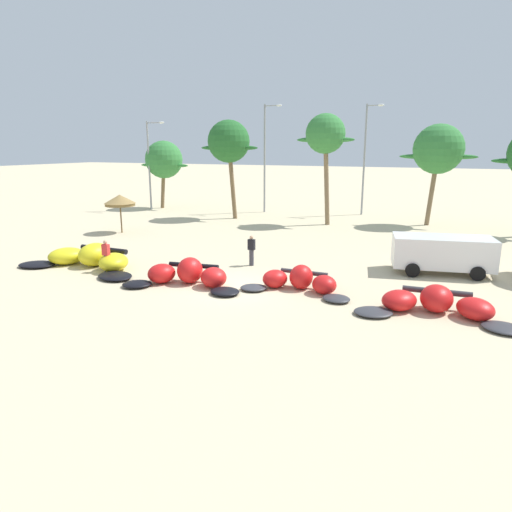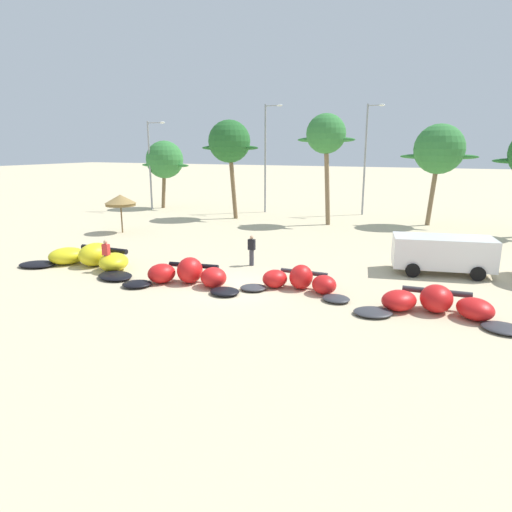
{
  "view_description": "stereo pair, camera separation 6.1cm",
  "coord_description": "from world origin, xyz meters",
  "px_view_note": "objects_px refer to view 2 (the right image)",
  "views": [
    {
      "loc": [
        8.83,
        -17.64,
        6.13
      ],
      "look_at": [
        0.23,
        2.0,
        1.0
      ],
      "focal_mm": 32.07,
      "sensor_mm": 36.0,
      "label": 1
    },
    {
      "loc": [
        8.89,
        -17.61,
        6.13
      ],
      "look_at": [
        0.23,
        2.0,
        1.0
      ],
      "focal_mm": 32.07,
      "sensor_mm": 36.0,
      "label": 2
    }
  ],
  "objects_px": {
    "kite_left": "(187,275)",
    "parked_car_second": "(440,252)",
    "lamppost_west": "(151,161)",
    "palm_left": "(229,142)",
    "palm_center_left": "(439,150)",
    "beach_umbrella_near_van": "(120,200)",
    "lamppost_west_center": "(267,154)",
    "kite_far_left": "(90,258)",
    "lamppost_east_center": "(366,155)",
    "person_near_kites": "(252,250)",
    "kite_center": "(436,304)",
    "kite_left_of_center": "(299,281)",
    "palm_left_of_gap": "(326,135)",
    "person_by_umbrellas": "(106,256)",
    "palm_leftmost": "(165,160)"
  },
  "relations": [
    {
      "from": "kite_left",
      "to": "parked_car_second",
      "type": "height_order",
      "value": "parked_car_second"
    },
    {
      "from": "parked_car_second",
      "to": "lamppost_west",
      "type": "distance_m",
      "value": 30.81
    },
    {
      "from": "palm_left",
      "to": "lamppost_west",
      "type": "height_order",
      "value": "lamppost_west"
    },
    {
      "from": "palm_center_left",
      "to": "lamppost_west",
      "type": "bearing_deg",
      "value": -177.32
    },
    {
      "from": "beach_umbrella_near_van",
      "to": "lamppost_west_center",
      "type": "height_order",
      "value": "lamppost_west_center"
    },
    {
      "from": "kite_far_left",
      "to": "beach_umbrella_near_van",
      "type": "distance_m",
      "value": 10.14
    },
    {
      "from": "lamppost_east_center",
      "to": "person_near_kites",
      "type": "bearing_deg",
      "value": -94.83
    },
    {
      "from": "beach_umbrella_near_van",
      "to": "palm_center_left",
      "type": "relative_size",
      "value": 0.35
    },
    {
      "from": "kite_center",
      "to": "person_near_kites",
      "type": "xyz_separation_m",
      "value": [
        -9.32,
        3.83,
        0.42
      ]
    },
    {
      "from": "kite_far_left",
      "to": "palm_left",
      "type": "distance_m",
      "value": 19.1
    },
    {
      "from": "kite_far_left",
      "to": "lamppost_west",
      "type": "xyz_separation_m",
      "value": [
        -10.56,
        19.94,
        4.37
      ]
    },
    {
      "from": "kite_center",
      "to": "lamppost_west",
      "type": "distance_m",
      "value": 34.28
    },
    {
      "from": "kite_left_of_center",
      "to": "parked_car_second",
      "type": "xyz_separation_m",
      "value": [
        5.46,
        5.51,
        0.68
      ]
    },
    {
      "from": "parked_car_second",
      "to": "palm_left",
      "type": "height_order",
      "value": "palm_left"
    },
    {
      "from": "kite_left_of_center",
      "to": "kite_left",
      "type": "bearing_deg",
      "value": -165.73
    },
    {
      "from": "palm_left_of_gap",
      "to": "person_by_umbrellas",
      "type": "bearing_deg",
      "value": -108.02
    },
    {
      "from": "palm_left",
      "to": "palm_left_of_gap",
      "type": "height_order",
      "value": "palm_left_of_gap"
    },
    {
      "from": "parked_car_second",
      "to": "lamppost_west_center",
      "type": "height_order",
      "value": "lamppost_west_center"
    },
    {
      "from": "palm_left_of_gap",
      "to": "person_near_kites",
      "type": "bearing_deg",
      "value": -89.41
    },
    {
      "from": "person_near_kites",
      "to": "palm_left_of_gap",
      "type": "bearing_deg",
      "value": 90.59
    },
    {
      "from": "kite_center",
      "to": "palm_center_left",
      "type": "bearing_deg",
      "value": 93.51
    },
    {
      "from": "kite_far_left",
      "to": "kite_left_of_center",
      "type": "height_order",
      "value": "kite_far_left"
    },
    {
      "from": "palm_center_left",
      "to": "kite_left_of_center",
      "type": "bearing_deg",
      "value": -101.9
    },
    {
      "from": "kite_left_of_center",
      "to": "palm_left_of_gap",
      "type": "xyz_separation_m",
      "value": [
        -3.84,
        17.54,
        6.6
      ]
    },
    {
      "from": "kite_center",
      "to": "beach_umbrella_near_van",
      "type": "relative_size",
      "value": 2.2
    },
    {
      "from": "beach_umbrella_near_van",
      "to": "lamppost_west",
      "type": "relative_size",
      "value": 0.33
    },
    {
      "from": "kite_left_of_center",
      "to": "person_by_umbrellas",
      "type": "relative_size",
      "value": 3.17
    },
    {
      "from": "kite_center",
      "to": "lamppost_west_center",
      "type": "relative_size",
      "value": 0.62
    },
    {
      "from": "kite_left_of_center",
      "to": "parked_car_second",
      "type": "distance_m",
      "value": 7.79
    },
    {
      "from": "kite_left",
      "to": "palm_center_left",
      "type": "bearing_deg",
      "value": 67.0
    },
    {
      "from": "palm_leftmost",
      "to": "kite_far_left",
      "type": "bearing_deg",
      "value": -64.92
    },
    {
      "from": "person_by_umbrellas",
      "to": "lamppost_west",
      "type": "height_order",
      "value": "lamppost_west"
    },
    {
      "from": "palm_leftmost",
      "to": "palm_left_of_gap",
      "type": "xyz_separation_m",
      "value": [
        17.47,
        -3.31,
        2.17
      ]
    },
    {
      "from": "kite_left",
      "to": "lamppost_east_center",
      "type": "bearing_deg",
      "value": 83.25
    },
    {
      "from": "beach_umbrella_near_van",
      "to": "person_by_umbrellas",
      "type": "relative_size",
      "value": 1.72
    },
    {
      "from": "kite_left_of_center",
      "to": "lamppost_east_center",
      "type": "bearing_deg",
      "value": 94.46
    },
    {
      "from": "beach_umbrella_near_van",
      "to": "lamppost_west",
      "type": "distance_m",
      "value": 12.86
    },
    {
      "from": "kite_left",
      "to": "palm_left",
      "type": "xyz_separation_m",
      "value": [
        -7.33,
        18.73,
        6.06
      ]
    },
    {
      "from": "kite_left_of_center",
      "to": "beach_umbrella_near_van",
      "type": "xyz_separation_m",
      "value": [
        -16.3,
        7.98,
        1.96
      ]
    },
    {
      "from": "person_near_kites",
      "to": "lamppost_west",
      "type": "relative_size",
      "value": 0.19
    },
    {
      "from": "kite_far_left",
      "to": "person_near_kites",
      "type": "xyz_separation_m",
      "value": [
        7.57,
        3.73,
        0.36
      ]
    },
    {
      "from": "kite_left_of_center",
      "to": "person_near_kites",
      "type": "bearing_deg",
      "value": 139.8
    },
    {
      "from": "person_by_umbrellas",
      "to": "palm_center_left",
      "type": "relative_size",
      "value": 0.21
    },
    {
      "from": "kite_far_left",
      "to": "parked_car_second",
      "type": "xyz_separation_m",
      "value": [
        16.73,
        6.12,
        0.63
      ]
    },
    {
      "from": "kite_center",
      "to": "lamppost_west",
      "type": "relative_size",
      "value": 0.72
    },
    {
      "from": "kite_left",
      "to": "lamppost_west_center",
      "type": "height_order",
      "value": "lamppost_west_center"
    },
    {
      "from": "palm_center_left",
      "to": "lamppost_east_center",
      "type": "relative_size",
      "value": 0.8
    },
    {
      "from": "kite_left_of_center",
      "to": "palm_center_left",
      "type": "relative_size",
      "value": 0.65
    },
    {
      "from": "kite_left",
      "to": "palm_center_left",
      "type": "xyz_separation_m",
      "value": [
        9.26,
        21.8,
        5.46
      ]
    },
    {
      "from": "kite_center",
      "to": "person_by_umbrellas",
      "type": "height_order",
      "value": "person_by_umbrellas"
    }
  ]
}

